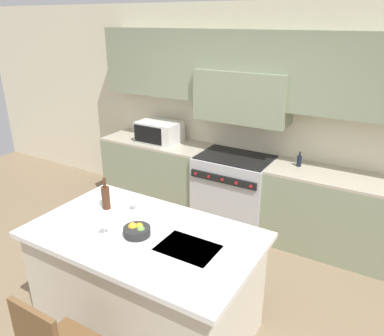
{
  "coord_description": "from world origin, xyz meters",
  "views": [
    {
      "loc": [
        1.75,
        -2.04,
        2.51
      ],
      "look_at": [
        0.05,
        0.81,
        1.18
      ],
      "focal_mm": 35.0,
      "sensor_mm": 36.0,
      "label": 1
    }
  ],
  "objects_px": {
    "oil_bottle_on_counter": "(299,161)",
    "range_stove": "(234,191)",
    "fruit_bowl": "(137,230)",
    "microwave": "(159,132)",
    "wine_glass_far": "(134,198)",
    "wine_glass_near": "(104,221)",
    "wine_bottle": "(106,197)"
  },
  "relations": [
    {
      "from": "oil_bottle_on_counter",
      "to": "range_stove",
      "type": "bearing_deg",
      "value": -173.81
    },
    {
      "from": "fruit_bowl",
      "to": "oil_bottle_on_counter",
      "type": "bearing_deg",
      "value": 72.34
    },
    {
      "from": "range_stove",
      "to": "microwave",
      "type": "relative_size",
      "value": 1.65
    },
    {
      "from": "range_stove",
      "to": "oil_bottle_on_counter",
      "type": "bearing_deg",
      "value": 6.19
    },
    {
      "from": "range_stove",
      "to": "wine_glass_far",
      "type": "bearing_deg",
      "value": -96.46
    },
    {
      "from": "microwave",
      "to": "fruit_bowl",
      "type": "distance_m",
      "value": 2.39
    },
    {
      "from": "wine_glass_far",
      "to": "fruit_bowl",
      "type": "height_order",
      "value": "wine_glass_far"
    },
    {
      "from": "microwave",
      "to": "fruit_bowl",
      "type": "height_order",
      "value": "microwave"
    },
    {
      "from": "wine_glass_near",
      "to": "wine_bottle",
      "type": "bearing_deg",
      "value": 130.8
    },
    {
      "from": "microwave",
      "to": "wine_glass_far",
      "type": "xyz_separation_m",
      "value": [
        0.96,
        -1.73,
        -0.03
      ]
    },
    {
      "from": "wine_bottle",
      "to": "wine_glass_near",
      "type": "xyz_separation_m",
      "value": [
        0.28,
        -0.33,
        0.0
      ]
    },
    {
      "from": "wine_glass_near",
      "to": "fruit_bowl",
      "type": "height_order",
      "value": "wine_glass_near"
    },
    {
      "from": "fruit_bowl",
      "to": "oil_bottle_on_counter",
      "type": "relative_size",
      "value": 1.22
    },
    {
      "from": "wine_glass_far",
      "to": "fruit_bowl",
      "type": "bearing_deg",
      "value": -48.51
    },
    {
      "from": "range_stove",
      "to": "wine_bottle",
      "type": "xyz_separation_m",
      "value": [
        -0.43,
        -1.82,
        0.58
      ]
    },
    {
      "from": "fruit_bowl",
      "to": "microwave",
      "type": "bearing_deg",
      "value": 121.08
    },
    {
      "from": "fruit_bowl",
      "to": "range_stove",
      "type": "bearing_deg",
      "value": 92.39
    },
    {
      "from": "microwave",
      "to": "wine_bottle",
      "type": "height_order",
      "value": "wine_bottle"
    },
    {
      "from": "range_stove",
      "to": "microwave",
      "type": "bearing_deg",
      "value": 179.07
    },
    {
      "from": "range_stove",
      "to": "fruit_bowl",
      "type": "distance_m",
      "value": 2.09
    },
    {
      "from": "microwave",
      "to": "wine_glass_near",
      "type": "relative_size",
      "value": 3.35
    },
    {
      "from": "wine_glass_near",
      "to": "fruit_bowl",
      "type": "xyz_separation_m",
      "value": [
        0.23,
        0.12,
        -0.07
      ]
    },
    {
      "from": "wine_glass_near",
      "to": "wine_glass_far",
      "type": "height_order",
      "value": "same"
    },
    {
      "from": "range_stove",
      "to": "fruit_bowl",
      "type": "bearing_deg",
      "value": -87.61
    },
    {
      "from": "microwave",
      "to": "wine_glass_near",
      "type": "height_order",
      "value": "microwave"
    },
    {
      "from": "fruit_bowl",
      "to": "oil_bottle_on_counter",
      "type": "distance_m",
      "value": 2.22
    },
    {
      "from": "wine_bottle",
      "to": "oil_bottle_on_counter",
      "type": "relative_size",
      "value": 1.68
    },
    {
      "from": "microwave",
      "to": "oil_bottle_on_counter",
      "type": "bearing_deg",
      "value": 1.91
    },
    {
      "from": "microwave",
      "to": "wine_bottle",
      "type": "bearing_deg",
      "value": -68.52
    },
    {
      "from": "wine_glass_near",
      "to": "wine_glass_far",
      "type": "bearing_deg",
      "value": 96.41
    },
    {
      "from": "wine_glass_near",
      "to": "oil_bottle_on_counter",
      "type": "xyz_separation_m",
      "value": [
        0.9,
        2.23,
        -0.05
      ]
    },
    {
      "from": "wine_glass_far",
      "to": "oil_bottle_on_counter",
      "type": "distance_m",
      "value": 2.03
    }
  ]
}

